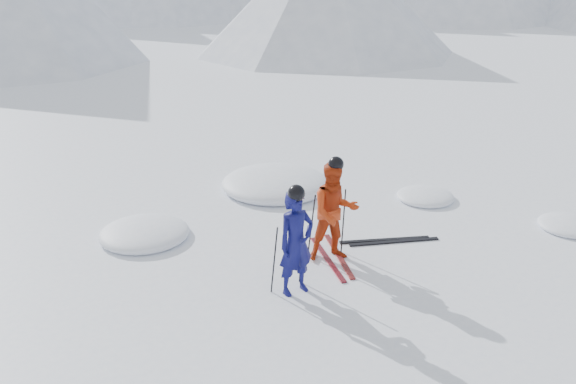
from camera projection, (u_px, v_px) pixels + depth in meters
ground at (377, 239)px, 11.33m from camera, size 160.00×160.00×0.00m
skier_blue at (296, 243)px, 9.28m from camera, size 0.64×0.44×1.68m
skier_red at (335, 212)px, 10.32m from camera, size 1.01×0.88×1.75m
pole_blue_left at (274, 260)px, 9.36m from camera, size 0.11×0.08×1.12m
pole_blue_right at (301, 250)px, 9.70m from camera, size 0.11×0.07×1.12m
pole_red_left at (311, 226)px, 10.48m from camera, size 0.12×0.09×1.16m
pole_red_right at (343, 221)px, 10.69m from camera, size 0.12×0.08×1.16m
ski_worn_left at (327, 259)px, 10.57m from camera, size 0.53×1.66×0.03m
ski_worn_right at (339, 256)px, 10.69m from camera, size 0.64×1.64×0.03m
ski_loose_a at (385, 240)px, 11.28m from camera, size 1.61×0.73×0.03m
ski_loose_b at (394, 242)px, 11.20m from camera, size 1.62×0.68×0.03m
snow_lumps at (283, 201)px, 13.12m from camera, size 8.67×6.56×0.54m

